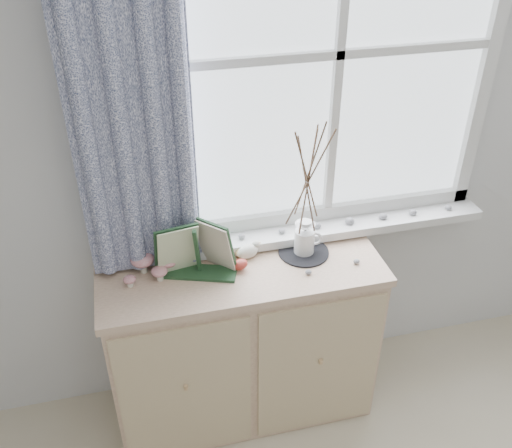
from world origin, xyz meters
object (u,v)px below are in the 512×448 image
botanical_book (198,253)px  twig_pitcher (308,176)px  sideboard (243,343)px  toadstool_cluster (151,264)px

botanical_book → twig_pitcher: size_ratio=0.55×
sideboard → toadstool_cluster: size_ratio=5.35×
botanical_book → twig_pitcher: 0.53m
sideboard → toadstool_cluster: bearing=170.4°
sideboard → botanical_book: 0.58m
sideboard → botanical_book: size_ratio=3.29×
botanical_book → toadstool_cluster: bearing=177.5°
toadstool_cluster → twig_pitcher: 0.73m
sideboard → toadstool_cluster: (-0.37, 0.06, 0.48)m
twig_pitcher → sideboard: bearing=-155.9°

